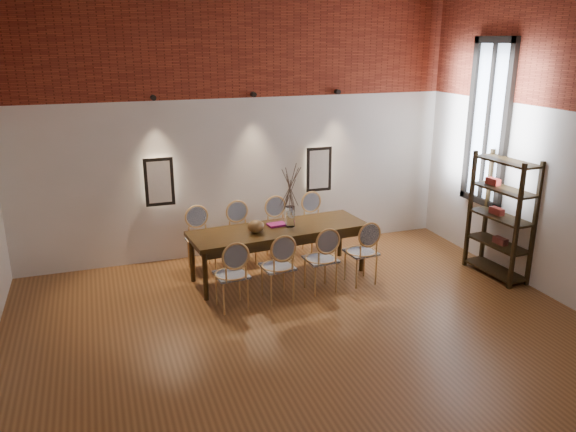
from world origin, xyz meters
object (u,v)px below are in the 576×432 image
object	(u,v)px
book	(277,225)
chair_far_d	(316,224)
chair_far_c	(280,229)
shelving_rack	(501,217)
chair_near_a	(231,274)
chair_near_b	(277,266)
vase	(290,216)
chair_near_d	(361,252)
bowl	(256,226)
chair_far_a	(201,241)
chair_far_b	(242,235)
dining_table	(279,252)
chair_near_c	(321,259)

from	to	relation	value
book	chair_far_d	bearing A→B (deg)	36.63
chair_far_c	shelving_rack	distance (m)	3.31
chair_near_a	chair_near_b	bearing A→B (deg)	-0.00
book	chair_near_b	bearing A→B (deg)	-107.72
chair_far_c	vase	world-z (taller)	vase
chair_near_d	bowl	xyz separation A→B (m)	(-1.40, 0.52, 0.37)
chair_far_a	chair_far_d	size ratio (longest dim) A/B	1.00
chair_near_b	bowl	xyz separation A→B (m)	(-0.11, 0.64, 0.37)
book	chair_far_b	bearing A→B (deg)	125.00
dining_table	chair_far_a	xyz separation A→B (m)	(-1.03, 0.61, 0.09)
book	bowl	bearing A→B (deg)	-152.70
chair_far_b	book	distance (m)	0.74
chair_far_c	chair_near_c	bearing A→B (deg)	90.00
chair_near_b	chair_far_b	xyz separation A→B (m)	(-0.12, 1.39, 0.00)
chair_far_a	chair_near_c	bearing A→B (deg)	132.92
bowl	shelving_rack	bearing A→B (deg)	-15.30
dining_table	shelving_rack	bearing A→B (deg)	-23.53
vase	shelving_rack	bearing A→B (deg)	-19.78
dining_table	shelving_rack	size ratio (longest dim) A/B	1.44
chair_far_a	bowl	size ratio (longest dim) A/B	3.92
chair_near_a	chair_near_c	distance (m)	1.29
chair_near_c	bowl	distance (m)	1.02
chair_near_c	book	xyz separation A→B (m)	(-0.38, 0.77, 0.30)
chair_near_c	chair_far_d	size ratio (longest dim) A/B	1.00
chair_far_b	chair_far_d	distance (m)	1.29
chair_near_b	chair_near_c	distance (m)	0.65
chair_near_a	chair_far_c	size ratio (longest dim) A/B	1.00
book	chair_far_a	bearing A→B (deg)	154.27
chair_near_d	book	world-z (taller)	chair_near_d
chair_near_b	chair_far_d	xyz separation A→B (m)	(1.17, 1.50, 0.00)
vase	book	size ratio (longest dim) A/B	1.15
chair_near_c	chair_far_c	world-z (taller)	same
book	shelving_rack	world-z (taller)	shelving_rack
book	chair_near_a	bearing A→B (deg)	-135.69
chair_near_d	shelving_rack	distance (m)	2.10
chair_near_b	chair_far_b	world-z (taller)	same
chair_near_c	book	size ratio (longest dim) A/B	3.62
dining_table	chair_far_d	distance (m)	1.20
chair_far_a	vase	size ratio (longest dim) A/B	3.13
chair_near_d	vase	size ratio (longest dim) A/B	3.13
shelving_rack	chair_near_d	bearing A→B (deg)	164.72
chair_near_a	chair_far_c	world-z (taller)	same
chair_far_b	chair_far_d	world-z (taller)	same
chair_far_d	chair_far_b	bearing A→B (deg)	0.00
dining_table	book	bearing A→B (deg)	82.41
chair_near_b	chair_near_a	bearing A→B (deg)	180.00
vase	shelving_rack	size ratio (longest dim) A/B	0.17
chair_far_a	dining_table	bearing A→B (deg)	144.36
dining_table	bowl	xyz separation A→B (m)	(-0.37, -0.08, 0.46)
chair_far_b	book	bearing A→B (deg)	119.92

